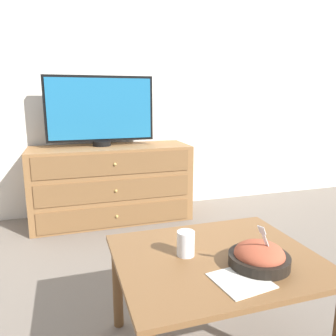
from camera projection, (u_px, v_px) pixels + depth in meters
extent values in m
plane|color=#70665B|center=(109.00, 210.00, 3.01)|extent=(12.00, 12.00, 0.00)
cube|color=white|center=(102.00, 62.00, 2.76)|extent=(12.00, 0.05, 2.60)
cube|color=olive|center=(112.00, 184.00, 2.71)|extent=(1.28, 0.44, 0.62)
cube|color=brown|center=(117.00, 216.00, 2.55)|extent=(1.18, 0.01, 0.17)
sphere|color=tan|center=(117.00, 217.00, 2.54)|extent=(0.02, 0.02, 0.02)
cube|color=brown|center=(116.00, 191.00, 2.51)|extent=(1.18, 0.01, 0.17)
sphere|color=tan|center=(116.00, 191.00, 2.50)|extent=(0.02, 0.02, 0.02)
cube|color=brown|center=(115.00, 164.00, 2.46)|extent=(1.18, 0.01, 0.17)
sphere|color=tan|center=(115.00, 164.00, 2.46)|extent=(0.02, 0.02, 0.02)
cylinder|color=black|center=(102.00, 143.00, 2.67)|extent=(0.15, 0.15, 0.04)
cube|color=black|center=(100.00, 109.00, 2.62)|extent=(0.86, 0.04, 0.52)
cube|color=#1E6B9E|center=(101.00, 109.00, 2.60)|extent=(0.82, 0.01, 0.48)
cube|color=brown|center=(216.00, 258.00, 1.24)|extent=(0.75, 0.63, 0.02)
cylinder|color=brown|center=(117.00, 285.00, 1.45)|extent=(0.04, 0.04, 0.41)
cylinder|color=brown|center=(252.00, 262.00, 1.65)|extent=(0.04, 0.04, 0.41)
cylinder|color=black|center=(259.00, 260.00, 1.16)|extent=(0.22, 0.22, 0.04)
ellipsoid|color=#AD4C33|center=(259.00, 254.00, 1.16)|extent=(0.18, 0.18, 0.09)
cube|color=silver|center=(267.00, 245.00, 1.13)|extent=(0.08, 0.04, 0.13)
cube|color=silver|center=(262.00, 230.00, 1.09)|extent=(0.03, 0.03, 0.03)
cylinder|color=white|center=(186.00, 248.00, 1.24)|extent=(0.06, 0.06, 0.06)
cylinder|color=white|center=(186.00, 243.00, 1.24)|extent=(0.07, 0.07, 0.09)
cube|color=silver|center=(241.00, 280.00, 1.07)|extent=(0.19, 0.19, 0.00)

